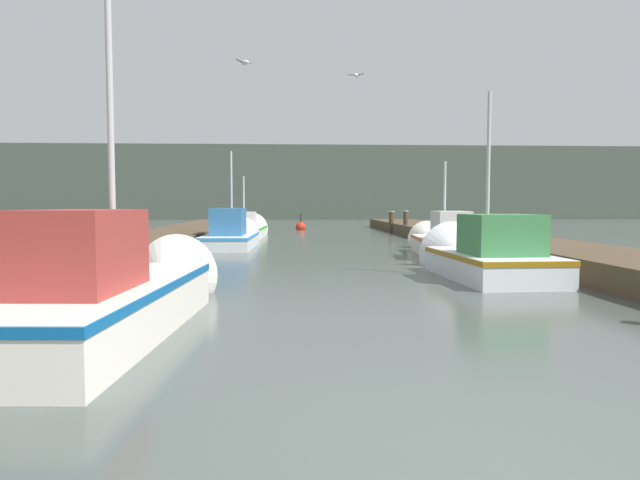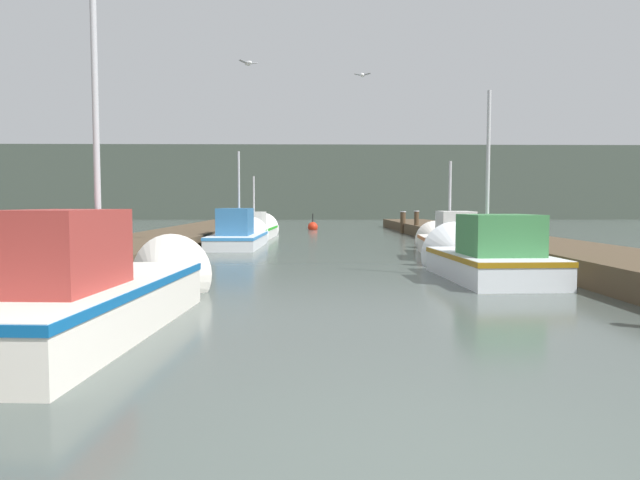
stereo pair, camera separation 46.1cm
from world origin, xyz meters
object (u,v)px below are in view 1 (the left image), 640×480
object	(u,v)px
channel_buoy	(301,227)
seagull_1	(356,75)
fishing_boat_2	(441,242)
seagull_lead	(245,63)
fishing_boat_1	(482,256)
fishing_boat_4	(246,229)
fishing_boat_0	(121,290)
mooring_piling_0	(406,223)
mooring_piling_2	(391,222)
fishing_boat_3	(233,235)

from	to	relation	value
channel_buoy	seagull_1	distance (m)	16.20
fishing_boat_2	seagull_lead	distance (m)	7.89
seagull_lead	seagull_1	xyz separation A→B (m)	(3.44, 3.59, 0.49)
seagull_1	fishing_boat_1	bearing A→B (deg)	-57.62
fishing_boat_4	seagull_lead	xyz separation A→B (m)	(0.90, -11.43, 5.04)
fishing_boat_0	seagull_1	size ratio (longest dim) A/B	10.36
fishing_boat_4	mooring_piling_0	xyz separation A→B (m)	(7.82, 0.61, 0.27)
mooring_piling_2	seagull_lead	bearing A→B (deg)	-114.31
fishing_boat_2	mooring_piling_2	world-z (taller)	fishing_boat_2
fishing_boat_1	mooring_piling_0	bearing A→B (deg)	82.13
channel_buoy	mooring_piling_2	bearing A→B (deg)	-37.98
fishing_boat_3	mooring_piling_0	xyz separation A→B (m)	(7.83, 6.45, 0.22)
channel_buoy	seagull_1	xyz separation A→B (m)	(1.57, -15.07, 5.72)
fishing_boat_0	mooring_piling_2	bearing A→B (deg)	75.27
fishing_boat_2	mooring_piling_0	xyz separation A→B (m)	(1.03, 10.45, 0.23)
mooring_piling_0	channel_buoy	world-z (taller)	mooring_piling_0
fishing_boat_3	mooring_piling_2	distance (m)	12.02
fishing_boat_0	channel_buoy	world-z (taller)	fishing_boat_0
mooring_piling_0	seagull_lead	distance (m)	14.68
fishing_boat_1	seagull_lead	world-z (taller)	seagull_lead
fishing_boat_3	channel_buoy	xyz separation A→B (m)	(2.79, 13.07, -0.23)
channel_buoy	seagull_1	world-z (taller)	seagull_1
mooring_piling_2	fishing_boat_1	bearing A→B (deg)	-94.06
fishing_boat_1	seagull_1	xyz separation A→B (m)	(-1.97, 7.13, 5.46)
fishing_boat_2	seagull_1	distance (m)	6.33
mooring_piling_0	seagull_lead	world-z (taller)	seagull_lead
fishing_boat_0	fishing_boat_4	bearing A→B (deg)	93.38
fishing_boat_4	seagull_lead	world-z (taller)	seagull_lead
channel_buoy	seagull_1	bearing A→B (deg)	-84.04
fishing_boat_2	mooring_piling_2	distance (m)	13.30
fishing_boat_1	channel_buoy	distance (m)	22.48
fishing_boat_1	fishing_boat_4	size ratio (longest dim) A/B	0.75
fishing_boat_3	fishing_boat_0	bearing A→B (deg)	-88.68
fishing_boat_2	channel_buoy	xyz separation A→B (m)	(-4.02, 17.06, -0.22)
seagull_1	fishing_boat_4	bearing A→B (deg)	135.92
fishing_boat_1	fishing_boat_2	distance (m)	5.16
fishing_boat_0	fishing_boat_2	size ratio (longest dim) A/B	0.90
fishing_boat_2	mooring_piling_0	bearing A→B (deg)	89.47
channel_buoy	fishing_boat_1	bearing A→B (deg)	-80.93
seagull_lead	fishing_boat_3	bearing A→B (deg)	-120.04
fishing_boat_1	seagull_lead	xyz separation A→B (m)	(-5.41, 3.54, 4.96)
fishing_boat_4	mooring_piling_2	world-z (taller)	fishing_boat_4
seagull_1	seagull_lead	bearing A→B (deg)	-116.88
seagull_1	channel_buoy	bearing A→B (deg)	112.91
channel_buoy	fishing_boat_0	bearing A→B (deg)	-96.04
channel_buoy	seagull_1	size ratio (longest dim) A/B	1.99
mooring_piling_2	fishing_boat_3	bearing A→B (deg)	-129.44
fishing_boat_3	mooring_piling_2	xyz separation A→B (m)	(7.64, 9.28, 0.18)
fishing_boat_4	channel_buoy	size ratio (longest dim) A/B	5.44
seagull_lead	seagull_1	size ratio (longest dim) A/B	0.89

